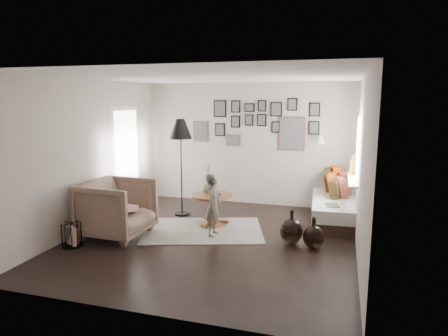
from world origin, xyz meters
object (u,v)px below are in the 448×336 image
(vase, at_px, (208,185))
(floor_lamp, at_px, (181,133))
(armchair, at_px, (117,209))
(demijohn_small, at_px, (313,237))
(pedestal_table, at_px, (212,211))
(child, at_px, (213,205))
(magazine_basket, at_px, (72,235))
(demijohn_large, at_px, (291,231))
(daybed, at_px, (336,204))

(vase, height_order, floor_lamp, floor_lamp)
(armchair, distance_m, demijohn_small, 3.21)
(pedestal_table, relative_size, armchair, 0.70)
(demijohn_small, bearing_deg, child, 175.63)
(pedestal_table, relative_size, magazine_basket, 1.94)
(floor_lamp, bearing_deg, demijohn_large, -23.50)
(vase, xyz_separation_m, floor_lamp, (-0.69, 0.43, 0.89))
(floor_lamp, xyz_separation_m, demijohn_large, (2.27, -0.99, -1.42))
(floor_lamp, relative_size, demijohn_small, 3.79)
(floor_lamp, distance_m, demijohn_large, 2.86)
(pedestal_table, xyz_separation_m, vase, (-0.08, 0.02, 0.47))
(pedestal_table, xyz_separation_m, daybed, (2.14, 0.99, 0.04))
(pedestal_table, distance_m, floor_lamp, 1.63)
(daybed, relative_size, floor_lamp, 1.06)
(pedestal_table, xyz_separation_m, armchair, (-1.32, -1.01, 0.21))
(daybed, distance_m, demijohn_large, 1.66)
(child, bearing_deg, demijohn_large, -90.45)
(daybed, xyz_separation_m, child, (-1.94, -1.52, 0.22))
(child, bearing_deg, magazine_basket, 118.80)
(armchair, relative_size, demijohn_small, 2.09)
(child, bearing_deg, floor_lamp, 44.61)
(pedestal_table, height_order, demijohn_large, pedestal_table)
(floor_lamp, height_order, child, floor_lamp)
(floor_lamp, bearing_deg, child, -45.21)
(daybed, relative_size, magazine_basket, 5.33)
(demijohn_small, relative_size, child, 0.47)
(magazine_basket, relative_size, demijohn_small, 0.75)
(daybed, xyz_separation_m, armchair, (-3.46, -2.00, 0.17))
(magazine_basket, bearing_deg, pedestal_table, 42.54)
(vase, height_order, child, vase)
(magazine_basket, bearing_deg, demijohn_small, 14.92)
(vase, height_order, armchair, vase)
(pedestal_table, distance_m, magazine_basket, 2.39)
(demijohn_small, bearing_deg, demijohn_large, 161.08)
(child, bearing_deg, pedestal_table, 20.84)
(daybed, xyz_separation_m, demijohn_large, (-0.64, -1.53, -0.09))
(vase, xyz_separation_m, armchair, (-1.24, -1.03, -0.26))
(armchair, xyz_separation_m, demijohn_small, (3.18, 0.35, -0.29))
(vase, relative_size, armchair, 0.50)
(daybed, bearing_deg, armchair, -153.20)
(vase, relative_size, demijohn_small, 1.05)
(floor_lamp, distance_m, demijohn_small, 3.19)
(armchair, distance_m, demijohn_large, 2.88)
(magazine_basket, bearing_deg, armchair, 54.36)
(pedestal_table, relative_size, daybed, 0.36)
(floor_lamp, height_order, demijohn_small, floor_lamp)
(armchair, distance_m, child, 1.60)
(floor_lamp, height_order, magazine_basket, floor_lamp)
(daybed, bearing_deg, vase, -159.52)
(magazine_basket, distance_m, demijohn_small, 3.74)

